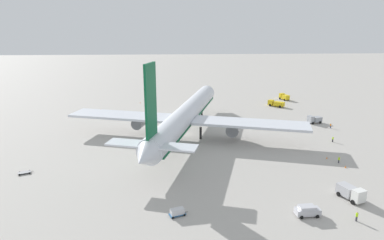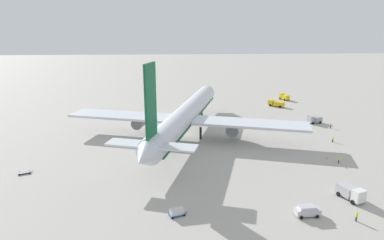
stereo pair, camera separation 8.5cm
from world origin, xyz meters
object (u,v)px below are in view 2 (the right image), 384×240
at_px(baggage_cart_0, 24,172).
at_px(baggage_cart_1, 177,212).
at_px(ground_worker_2, 339,160).
at_px(traffic_cone_0, 140,102).
at_px(airliner, 186,115).
at_px(service_truck_3, 314,119).
at_px(ground_worker_4, 331,126).
at_px(service_truck_1, 284,97).
at_px(ground_worker_1, 333,139).
at_px(service_truck_2, 351,192).
at_px(ground_worker_3, 357,216).
at_px(traffic_cone_4, 345,167).
at_px(traffic_cone_2, 327,158).
at_px(traffic_cone_1, 101,109).
at_px(service_van, 307,211).
at_px(service_truck_4, 276,103).

relative_size(baggage_cart_0, baggage_cart_1, 0.94).
relative_size(ground_worker_2, traffic_cone_0, 3.05).
distance_m(airliner, service_truck_3, 46.68).
bearing_deg(ground_worker_2, ground_worker_4, -21.82).
distance_m(service_truck_1, ground_worker_1, 57.16).
relative_size(service_truck_2, ground_worker_2, 3.48).
distance_m(ground_worker_3, traffic_cone_4, 23.86).
bearing_deg(baggage_cart_0, ground_worker_2, -88.91).
distance_m(baggage_cart_0, ground_worker_1, 82.20).
bearing_deg(service_truck_2, service_truck_3, -15.93).
distance_m(baggage_cart_1, traffic_cone_4, 44.33).
xyz_separation_m(traffic_cone_0, traffic_cone_2, (-66.73, -52.97, 0.00)).
xyz_separation_m(airliner, service_truck_2, (-40.85, -30.26, -5.02)).
xyz_separation_m(service_truck_2, ground_worker_3, (-7.42, 2.85, -0.56)).
bearing_deg(ground_worker_3, service_truck_2, -21.01).
height_order(ground_worker_3, traffic_cone_1, ground_worker_3).
distance_m(service_truck_2, traffic_cone_4, 15.96).
height_order(service_truck_3, traffic_cone_2, service_truck_3).
height_order(airliner, ground_worker_4, airliner).
xyz_separation_m(service_truck_3, traffic_cone_2, (-31.64, 10.08, -1.09)).
bearing_deg(traffic_cone_4, service_truck_2, 155.40).
bearing_deg(traffic_cone_2, ground_worker_4, -27.03).
bearing_deg(service_truck_2, baggage_cart_0, 76.87).
height_order(ground_worker_1, traffic_cone_0, ground_worker_1).
distance_m(service_truck_1, ground_worker_2, 72.87).
height_order(service_truck_2, traffic_cone_1, service_truck_2).
distance_m(ground_worker_1, traffic_cone_4, 18.89).
distance_m(traffic_cone_0, traffic_cone_4, 90.92).
bearing_deg(ground_worker_1, service_van, 148.83).
xyz_separation_m(service_truck_4, service_van, (-82.30, 19.79, -0.27)).
height_order(airliner, baggage_cart_0, airliner).
xyz_separation_m(service_truck_3, ground_worker_4, (-6.19, -2.90, -0.55)).
distance_m(airliner, ground_worker_4, 48.55).
xyz_separation_m(airliner, baggage_cart_1, (-44.61, 3.52, -5.76)).
distance_m(service_truck_4, traffic_cone_0, 58.17).
relative_size(baggage_cart_0, ground_worker_3, 1.84).
xyz_separation_m(service_truck_1, service_truck_2, (-89.50, 16.74, 0.04)).
relative_size(traffic_cone_1, traffic_cone_2, 1.00).
height_order(service_truck_4, ground_worker_2, service_truck_4).
height_order(baggage_cart_1, ground_worker_4, ground_worker_4).
distance_m(service_truck_4, baggage_cart_1, 91.48).
xyz_separation_m(ground_worker_2, traffic_cone_1, (58.16, 69.35, -0.58)).
distance_m(airliner, traffic_cone_4, 45.78).
xyz_separation_m(service_van, ground_worker_2, (22.61, -17.09, -0.18)).
bearing_deg(traffic_cone_1, service_truck_2, -140.18).
bearing_deg(traffic_cone_4, service_truck_1, -7.67).
bearing_deg(service_truck_1, traffic_cone_2, 170.17).
relative_size(service_truck_2, traffic_cone_4, 10.62).
bearing_deg(ground_worker_1, traffic_cone_4, 163.04).
xyz_separation_m(ground_worker_1, traffic_cone_0, (54.44, 60.37, -0.55)).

